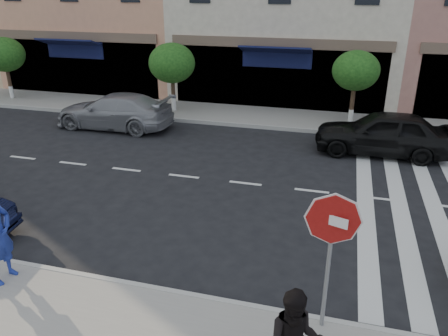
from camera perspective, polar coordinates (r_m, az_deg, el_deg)
ground at (r=9.96m, az=-2.40°, el=-11.40°), size 120.00×120.00×0.00m
sidewalk_far at (r=19.78m, az=7.36°, el=6.46°), size 60.00×3.00×0.15m
street_tree_wa at (r=25.15m, az=-26.76°, el=13.06°), size 2.00×2.00×3.05m
street_tree_wb at (r=20.37m, az=-6.82°, el=13.42°), size 2.10×2.10×3.06m
street_tree_c at (r=18.90m, az=16.84°, el=12.04°), size 1.90×1.90×3.04m
stop_sign at (r=7.13m, az=13.88°, el=-8.27°), size 0.86×0.32×2.55m
car_far_left at (r=18.93m, az=-14.15°, el=7.23°), size 4.99×2.08×1.44m
car_far_mid at (r=16.36m, az=20.02°, el=4.34°), size 4.62×1.86×1.57m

